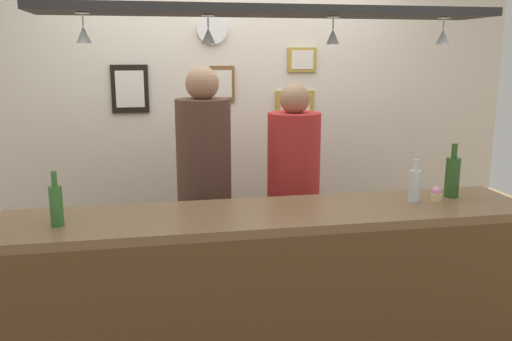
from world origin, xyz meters
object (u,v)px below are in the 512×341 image
bottle_beer_green_import (56,204)px  wall_clock (212,29)px  person_right_red_shirt (293,185)px  cupcake (436,194)px  bottle_champagne_green (452,176)px  picture_frame_crest (222,84)px  picture_frame_upper_small (302,60)px  picture_frame_lower_pair (295,103)px  person_middle_brown_shirt (204,178)px  bottle_soda_clear (415,185)px  picture_frame_caricature (130,89)px

bottle_beer_green_import → wall_clock: (0.89, 1.44, 0.85)m
person_right_red_shirt → cupcake: bearing=-49.1°
bottle_champagne_green → cupcake: size_ratio=3.85×
cupcake → picture_frame_crest: (-0.98, 1.38, 0.53)m
bottle_champagne_green → wall_clock: (-1.17, 1.31, 0.83)m
picture_frame_upper_small → picture_frame_lower_pair: bearing=180.0°
person_middle_brown_shirt → bottle_soda_clear: 1.28m
bottle_beer_green_import → picture_frame_lower_pair: size_ratio=0.87×
bottle_champagne_green → picture_frame_lower_pair: bearing=112.7°
bottle_beer_green_import → picture_frame_crest: 1.80m
bottle_champagne_green → wall_clock: 1.95m
person_right_red_shirt → wall_clock: bearing=123.5°
person_right_red_shirt → picture_frame_caricature: bearing=147.0°
wall_clock → person_right_red_shirt: bearing=-56.5°
person_right_red_shirt → wall_clock: wall_clock is taller
bottle_soda_clear → picture_frame_crest: (-0.85, 1.37, 0.47)m
wall_clock → bottle_soda_clear: bearing=-55.9°
picture_frame_crest → picture_frame_lower_pair: size_ratio=0.87×
bottle_champagne_green → picture_frame_caricature: picture_frame_caricature is taller
picture_frame_crest → wall_clock: size_ratio=1.18×
person_middle_brown_shirt → picture_frame_upper_small: 1.28m
picture_frame_lower_pair → wall_clock: wall_clock is taller
person_middle_brown_shirt → picture_frame_caricature: bearing=124.1°
person_right_red_shirt → bottle_champagne_green: person_right_red_shirt is taller
person_middle_brown_shirt → person_right_red_shirt: size_ratio=1.07×
picture_frame_lower_pair → picture_frame_upper_small: bearing=0.0°
person_middle_brown_shirt → picture_frame_caricature: size_ratio=5.15×
person_middle_brown_shirt → bottle_beer_green_import: (-0.75, -0.78, 0.09)m
person_middle_brown_shirt → person_right_red_shirt: (0.58, 0.00, -0.07)m
picture_frame_crest → picture_frame_lower_pair: picture_frame_crest is taller
bottle_beer_green_import → wall_clock: 1.90m
bottle_champagne_green → picture_frame_lower_pair: picture_frame_lower_pair is taller
picture_frame_crest → bottle_champagne_green: bearing=-50.0°
person_right_red_shirt → bottle_beer_green_import: 1.55m
bottle_champagne_green → wall_clock: size_ratio=1.36×
bottle_soda_clear → picture_frame_crest: picture_frame_crest is taller
cupcake → wall_clock: (-1.05, 1.37, 0.92)m
bottle_champagne_green → picture_frame_upper_small: bearing=110.9°
person_middle_brown_shirt → bottle_champagne_green: (1.31, -0.65, 0.10)m
picture_frame_lower_pair → wall_clock: (-0.62, -0.01, 0.54)m
bottle_beer_green_import → picture_frame_crest: picture_frame_crest is taller
bottle_champagne_green → wall_clock: bearing=131.8°
person_middle_brown_shirt → bottle_soda_clear: (1.06, -0.70, 0.08)m
bottle_champagne_green → picture_frame_upper_small: size_ratio=1.36×
cupcake → wall_clock: size_ratio=0.35×
picture_frame_caricature → wall_clock: size_ratio=1.55×
person_right_red_shirt → picture_frame_upper_small: bearing=70.9°
bottle_champagne_green → picture_frame_crest: picture_frame_crest is taller
picture_frame_lower_pair → bottle_champagne_green: bearing=-67.3°
wall_clock → bottle_beer_green_import: bearing=-121.8°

